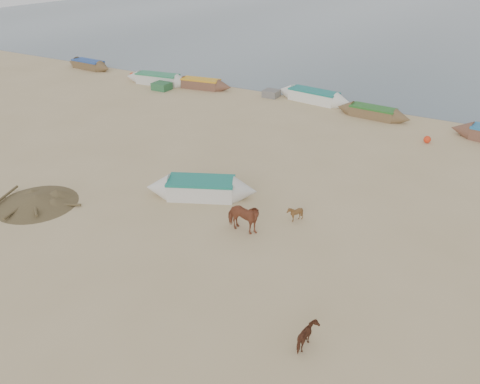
# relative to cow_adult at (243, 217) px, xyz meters

# --- Properties ---
(ground) EXTENTS (140.00, 140.00, 0.00)m
(ground) POSITION_rel_cow_adult_xyz_m (-0.99, -2.55, -0.71)
(ground) COLOR tan
(ground) RESTS_ON ground
(sea) EXTENTS (160.00, 160.00, 0.00)m
(sea) POSITION_rel_cow_adult_xyz_m (-0.99, 79.45, -0.70)
(sea) COLOR slate
(sea) RESTS_ON ground
(cow_adult) EXTENTS (1.69, 0.78, 1.42)m
(cow_adult) POSITION_rel_cow_adult_xyz_m (0.00, 0.00, 0.00)
(cow_adult) COLOR brown
(cow_adult) RESTS_ON ground
(calf_front) EXTENTS (0.85, 0.80, 0.76)m
(calf_front) POSITION_rel_cow_adult_xyz_m (1.53, 1.92, -0.33)
(calf_front) COLOR brown
(calf_front) RESTS_ON ground
(calf_right) EXTENTS (0.96, 1.02, 0.82)m
(calf_right) POSITION_rel_cow_adult_xyz_m (4.93, -4.63, -0.30)
(calf_right) COLOR #572D1C
(calf_right) RESTS_ON ground
(near_canoe) EXTENTS (5.48, 3.57, 0.93)m
(near_canoe) POSITION_rel_cow_adult_xyz_m (-3.31, 1.71, -0.25)
(near_canoe) COLOR silver
(near_canoe) RESTS_ON ground
(debris_pile) EXTENTS (4.76, 4.76, 0.46)m
(debris_pile) POSITION_rel_cow_adult_xyz_m (-9.66, -2.79, -0.48)
(debris_pile) COLOR brown
(debris_pile) RESTS_ON ground
(waterline_canoes) EXTENTS (49.03, 4.36, 0.94)m
(waterline_canoes) POSITION_rel_cow_adult_xyz_m (-6.89, 17.70, -0.28)
(waterline_canoes) COLOR brown
(waterline_canoes) RESTS_ON ground
(beach_clutter) EXTENTS (44.59, 4.91, 0.64)m
(beach_clutter) POSITION_rel_cow_adult_xyz_m (2.61, 17.18, -0.41)
(beach_clutter) COLOR #2D643B
(beach_clutter) RESTS_ON ground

